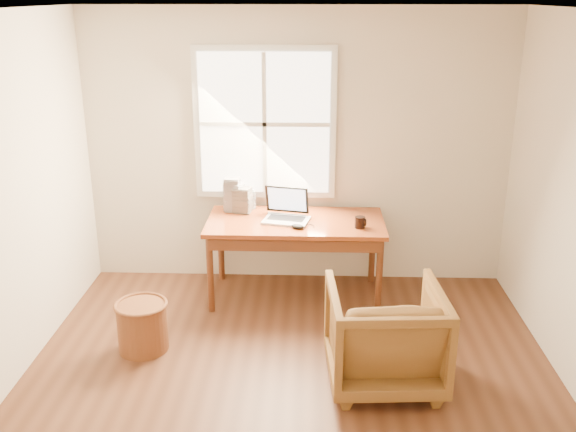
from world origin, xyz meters
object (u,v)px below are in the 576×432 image
(desk, at_px, (296,222))
(laptop, at_px, (286,204))
(coffee_mug, at_px, (360,222))
(cd_stack_a, at_px, (236,197))
(wicker_stool, at_px, (143,327))
(armchair, at_px, (385,335))

(desk, xyz_separation_m, laptop, (-0.08, -0.04, 0.19))
(coffee_mug, distance_m, cd_stack_a, 1.21)
(desk, bearing_deg, wicker_stool, -139.62)
(laptop, bearing_deg, desk, 35.78)
(desk, xyz_separation_m, armchair, (0.68, -1.38, -0.35))
(laptop, distance_m, cd_stack_a, 0.56)
(coffee_mug, bearing_deg, wicker_stool, -142.91)
(wicker_stool, xyz_separation_m, cd_stack_a, (0.62, 1.26, 0.69))
(armchair, height_order, laptop, laptop)
(armchair, bearing_deg, desk, -67.68)
(wicker_stool, bearing_deg, laptop, 41.38)
(wicker_stool, relative_size, cd_stack_a, 1.44)
(cd_stack_a, bearing_deg, coffee_mug, -20.31)
(laptop, relative_size, cd_stack_a, 1.71)
(desk, height_order, coffee_mug, coffee_mug)
(desk, bearing_deg, cd_stack_a, 156.38)
(coffee_mug, bearing_deg, laptop, 179.85)
(armchair, xyz_separation_m, cd_stack_a, (-1.25, 1.63, 0.51))
(wicker_stool, height_order, coffee_mug, coffee_mug)
(desk, distance_m, wicker_stool, 1.64)
(laptop, distance_m, coffee_mug, 0.67)
(wicker_stool, bearing_deg, cd_stack_a, 63.88)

